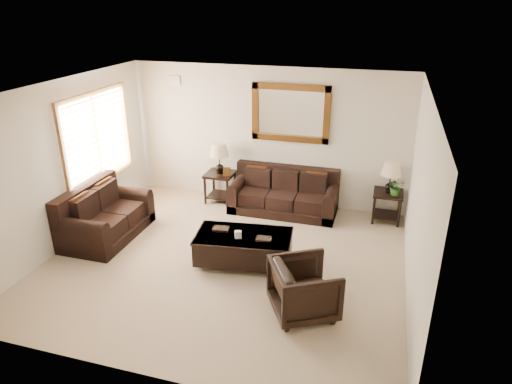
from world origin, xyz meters
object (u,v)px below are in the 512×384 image
(coffee_table, at_px, (244,246))
(armchair, at_px, (304,286))
(loveseat, at_px, (104,218))
(end_table_right, at_px, (390,183))
(sofa, at_px, (284,196))
(end_table_left, at_px, (220,164))

(coffee_table, bearing_deg, armchair, -47.36)
(loveseat, height_order, armchair, loveseat)
(armchair, bearing_deg, end_table_right, -46.39)
(sofa, height_order, armchair, sofa)
(end_table_right, distance_m, coffee_table, 3.05)
(loveseat, height_order, coffee_table, loveseat)
(sofa, xyz_separation_m, end_table_right, (1.94, 0.10, 0.45))
(loveseat, xyz_separation_m, end_table_right, (4.71, 1.99, 0.42))
(loveseat, height_order, end_table_right, end_table_right)
(loveseat, height_order, end_table_left, end_table_left)
(end_table_left, height_order, coffee_table, end_table_left)
(end_table_left, bearing_deg, end_table_right, 0.28)
(end_table_left, bearing_deg, sofa, -3.60)
(end_table_right, xyz_separation_m, coffee_table, (-2.10, -2.17, -0.44))
(sofa, relative_size, loveseat, 1.25)
(loveseat, relative_size, end_table_left, 1.33)
(end_table_right, bearing_deg, armchair, -107.31)
(end_table_left, xyz_separation_m, armchair, (2.31, -3.10, -0.39))
(loveseat, bearing_deg, coffee_table, -94.00)
(sofa, xyz_separation_m, coffee_table, (-0.16, -2.07, 0.01))
(loveseat, distance_m, end_table_right, 5.13)
(sofa, bearing_deg, loveseat, -145.75)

